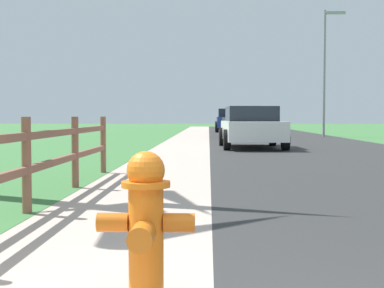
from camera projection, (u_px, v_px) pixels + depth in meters
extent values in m
plane|color=#3E753C|center=(209.00, 140.00, 27.10)|extent=(120.00, 120.00, 0.00)
cube|color=#2E2E2E|center=(278.00, 138.00, 29.00)|extent=(7.00, 66.00, 0.01)
cube|color=#BEA798|center=(151.00, 138.00, 29.19)|extent=(6.00, 66.00, 0.01)
cube|color=#3E753C|center=(122.00, 138.00, 29.23)|extent=(5.00, 66.00, 0.00)
cylinder|color=orange|center=(146.00, 241.00, 3.40)|extent=(0.21, 0.21, 0.73)
cylinder|color=orange|center=(146.00, 184.00, 3.39)|extent=(0.29, 0.29, 0.03)
sphere|color=orange|center=(146.00, 170.00, 3.38)|extent=(0.23, 0.23, 0.23)
cube|color=#CB6115|center=(146.00, 158.00, 3.38)|extent=(0.04, 0.04, 0.04)
cylinder|color=#CB6115|center=(113.00, 222.00, 3.40)|extent=(0.19, 0.12, 0.12)
cylinder|color=#CB6115|center=(179.00, 223.00, 3.39)|extent=(0.19, 0.12, 0.12)
cylinder|color=#CB6115|center=(142.00, 237.00, 3.18)|extent=(0.14, 0.23, 0.14)
cylinder|color=brown|center=(27.00, 165.00, 6.48)|extent=(0.11, 0.11, 1.11)
cylinder|color=brown|center=(75.00, 152.00, 8.83)|extent=(0.11, 0.11, 1.11)
cylinder|color=brown|center=(103.00, 145.00, 11.19)|extent=(0.11, 0.11, 1.11)
cube|color=brown|center=(27.00, 170.00, 6.48)|extent=(0.07, 9.44, 0.09)
cube|color=brown|center=(26.00, 136.00, 6.46)|extent=(0.07, 9.44, 0.09)
cube|color=white|center=(252.00, 130.00, 20.11)|extent=(2.07, 4.84, 0.65)
cube|color=#1E232B|center=(251.00, 114.00, 20.28)|extent=(1.77, 2.49, 0.52)
cylinder|color=black|center=(222.00, 137.00, 21.60)|extent=(0.24, 0.70, 0.69)
cylinder|color=black|center=(273.00, 137.00, 21.60)|extent=(0.24, 0.70, 0.69)
cylinder|color=black|center=(227.00, 140.00, 18.64)|extent=(0.24, 0.70, 0.69)
cylinder|color=black|center=(285.00, 140.00, 18.64)|extent=(0.24, 0.70, 0.69)
cube|color=black|center=(243.00, 124.00, 30.56)|extent=(2.20, 5.00, 0.75)
cube|color=#1E232B|center=(244.00, 112.00, 30.45)|extent=(1.80, 2.43, 0.60)
cylinder|color=black|center=(223.00, 130.00, 32.05)|extent=(0.27, 0.75, 0.74)
cylinder|color=black|center=(256.00, 130.00, 32.12)|extent=(0.27, 0.75, 0.74)
cylinder|color=black|center=(229.00, 131.00, 29.03)|extent=(0.27, 0.75, 0.74)
cylinder|color=black|center=(265.00, 131.00, 29.10)|extent=(0.27, 0.75, 0.74)
cube|color=navy|center=(230.00, 122.00, 40.68)|extent=(1.93, 4.32, 0.77)
cube|color=#1E232B|center=(230.00, 113.00, 40.84)|extent=(1.69, 2.04, 0.58)
cylinder|color=black|center=(217.00, 126.00, 42.06)|extent=(0.22, 0.75, 0.75)
cylinder|color=black|center=(242.00, 126.00, 42.00)|extent=(0.22, 0.75, 0.75)
cylinder|color=black|center=(217.00, 127.00, 39.39)|extent=(0.22, 0.75, 0.75)
cylinder|color=black|center=(245.00, 127.00, 39.33)|extent=(0.22, 0.75, 0.75)
cube|color=#C6B793|center=(229.00, 122.00, 49.22)|extent=(1.81, 4.40, 0.63)
cube|color=#1E232B|center=(229.00, 115.00, 49.08)|extent=(1.58, 2.33, 0.59)
cylinder|color=black|center=(219.00, 125.00, 50.63)|extent=(0.23, 0.67, 0.67)
cylinder|color=black|center=(239.00, 125.00, 50.56)|extent=(0.23, 0.67, 0.67)
cylinder|color=black|center=(219.00, 126.00, 47.91)|extent=(0.23, 0.67, 0.67)
cylinder|color=black|center=(240.00, 126.00, 47.84)|extent=(0.23, 0.67, 0.67)
cylinder|color=gray|center=(324.00, 74.00, 30.98)|extent=(0.14, 0.14, 6.91)
cube|color=#999999|center=(335.00, 13.00, 30.80)|extent=(1.10, 0.20, 0.14)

